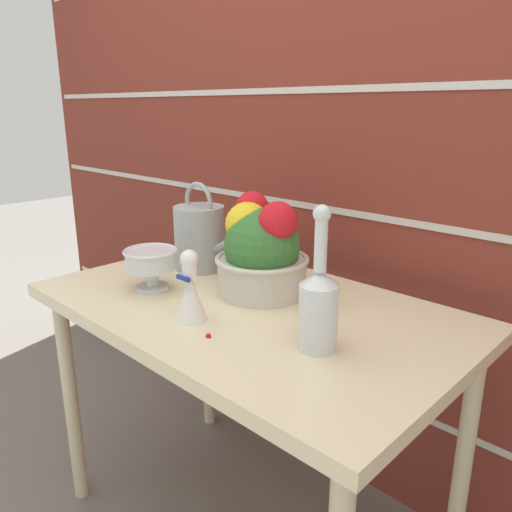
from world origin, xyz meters
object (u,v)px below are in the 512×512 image
object	(u,v)px
glass_decanter	(319,304)
figurine_vase	(191,292)
crystal_pedestal_bowl	(151,262)
flower_planter	(261,251)
watering_can	(201,236)

from	to	relation	value
glass_decanter	figurine_vase	distance (m)	0.32
crystal_pedestal_bowl	flower_planter	size ratio (longest dim) A/B	0.55
flower_planter	glass_decanter	world-z (taller)	glass_decanter
crystal_pedestal_bowl	figurine_vase	world-z (taller)	figurine_vase
crystal_pedestal_bowl	flower_planter	world-z (taller)	flower_planter
watering_can	figurine_vase	size ratio (longest dim) A/B	1.72
watering_can	figurine_vase	distance (m)	0.40
figurine_vase	flower_planter	bearing A→B (deg)	92.01
crystal_pedestal_bowl	glass_decanter	world-z (taller)	glass_decanter
watering_can	figurine_vase	xyz separation A→B (m)	(0.29, -0.28, -0.03)
flower_planter	figurine_vase	size ratio (longest dim) A/B	1.54
glass_decanter	figurine_vase	bearing A→B (deg)	-163.11
crystal_pedestal_bowl	figurine_vase	size ratio (longest dim) A/B	0.85
watering_can	flower_planter	world-z (taller)	watering_can
glass_decanter	watering_can	bearing A→B (deg)	162.87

